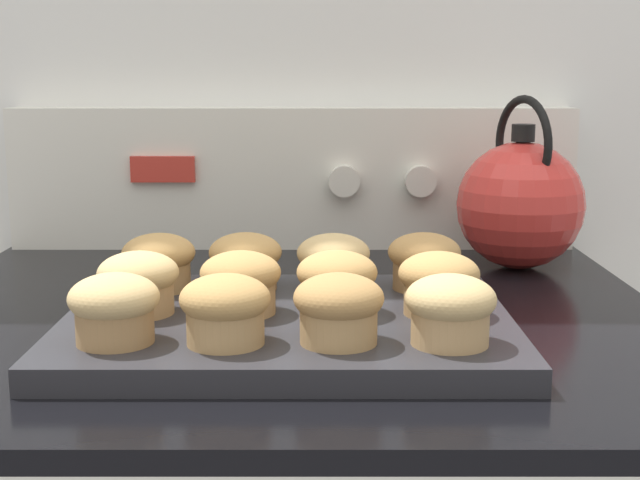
{
  "coord_description": "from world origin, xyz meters",
  "views": [
    {
      "loc": [
        0.04,
        -0.5,
        1.16
      ],
      "look_at": [
        0.04,
        0.27,
        1.01
      ],
      "focal_mm": 50.0,
      "sensor_mm": 36.0,
      "label": 1
    }
  ],
  "objects_px": {
    "muffin_r0_c2": "(335,308)",
    "muffin_r1_c0": "(134,282)",
    "muffin_r2_c1": "(242,260)",
    "muffin_r0_c3": "(446,309)",
    "tea_kettle": "(515,202)",
    "muffin_r0_c1": "(221,308)",
    "muffin_r1_c3": "(435,282)",
    "muffin_r1_c1": "(237,282)",
    "muffin_r2_c2": "(329,261)",
    "muffin_pan": "(284,325)",
    "muffin_r0_c0": "(110,308)",
    "muffin_r2_c3": "(420,260)",
    "muffin_r1_c2": "(333,281)",
    "muffin_r2_c0": "(155,261)"
  },
  "relations": [
    {
      "from": "muffin_r2_c1",
      "to": "muffin_r2_c2",
      "type": "distance_m",
      "value": 0.09
    },
    {
      "from": "muffin_r2_c2",
      "to": "muffin_r1_c0",
      "type": "bearing_deg",
      "value": -153.39
    },
    {
      "from": "muffin_r0_c0",
      "to": "muffin_r0_c1",
      "type": "bearing_deg",
      "value": -1.93
    },
    {
      "from": "muffin_r0_c2",
      "to": "muffin_r1_c1",
      "type": "distance_m",
      "value": 0.12
    },
    {
      "from": "muffin_pan",
      "to": "muffin_r1_c1",
      "type": "xyz_separation_m",
      "value": [
        -0.04,
        0.0,
        0.04
      ]
    },
    {
      "from": "muffin_r0_c3",
      "to": "tea_kettle",
      "type": "bearing_deg",
      "value": 70.17
    },
    {
      "from": "muffin_r0_c3",
      "to": "muffin_r1_c2",
      "type": "relative_size",
      "value": 1.0
    },
    {
      "from": "muffin_r1_c0",
      "to": "muffin_r1_c1",
      "type": "distance_m",
      "value": 0.09
    },
    {
      "from": "muffin_r0_c3",
      "to": "muffin_r1_c2",
      "type": "height_order",
      "value": "same"
    },
    {
      "from": "muffin_r2_c1",
      "to": "muffin_r1_c2",
      "type": "bearing_deg",
      "value": -45.17
    },
    {
      "from": "muffin_r1_c0",
      "to": "muffin_r1_c3",
      "type": "height_order",
      "value": "same"
    },
    {
      "from": "muffin_r1_c2",
      "to": "muffin_r1_c0",
      "type": "bearing_deg",
      "value": -179.06
    },
    {
      "from": "muffin_r0_c0",
      "to": "muffin_r1_c3",
      "type": "bearing_deg",
      "value": 17.53
    },
    {
      "from": "muffin_r0_c2",
      "to": "muffin_r1_c0",
      "type": "xyz_separation_m",
      "value": [
        -0.17,
        0.09,
        0.0
      ]
    },
    {
      "from": "muffin_pan",
      "to": "muffin_r1_c1",
      "type": "bearing_deg",
      "value": 179.46
    },
    {
      "from": "muffin_r0_c3",
      "to": "muffin_r2_c1",
      "type": "height_order",
      "value": "same"
    },
    {
      "from": "muffin_r2_c0",
      "to": "muffin_r2_c1",
      "type": "distance_m",
      "value": 0.08
    },
    {
      "from": "muffin_r1_c3",
      "to": "tea_kettle",
      "type": "xyz_separation_m",
      "value": [
        0.13,
        0.29,
        0.03
      ]
    },
    {
      "from": "muffin_r1_c2",
      "to": "muffin_r0_c2",
      "type": "bearing_deg",
      "value": -90.22
    },
    {
      "from": "muffin_r0_c3",
      "to": "tea_kettle",
      "type": "xyz_separation_m",
      "value": [
        0.14,
        0.37,
        0.03
      ]
    },
    {
      "from": "muffin_r0_c1",
      "to": "muffin_r2_c2",
      "type": "height_order",
      "value": "same"
    },
    {
      "from": "muffin_r1_c2",
      "to": "muffin_r2_c1",
      "type": "bearing_deg",
      "value": 134.83
    },
    {
      "from": "muffin_r1_c3",
      "to": "muffin_r2_c2",
      "type": "relative_size",
      "value": 1.0
    },
    {
      "from": "tea_kettle",
      "to": "muffin_r0_c2",
      "type": "bearing_deg",
      "value": -120.81
    },
    {
      "from": "muffin_r0_c2",
      "to": "muffin_r2_c0",
      "type": "xyz_separation_m",
      "value": [
        -0.17,
        0.17,
        0.0
      ]
    },
    {
      "from": "muffin_r0_c3",
      "to": "muffin_r2_c3",
      "type": "relative_size",
      "value": 1.0
    },
    {
      "from": "muffin_r0_c1",
      "to": "muffin_r1_c1",
      "type": "height_order",
      "value": "same"
    },
    {
      "from": "muffin_r0_c0",
      "to": "muffin_r1_c1",
      "type": "bearing_deg",
      "value": 43.51
    },
    {
      "from": "muffin_r0_c0",
      "to": "muffin_r0_c3",
      "type": "distance_m",
      "value": 0.26
    },
    {
      "from": "muffin_r1_c1",
      "to": "muffin_r2_c0",
      "type": "bearing_deg",
      "value": 135.33
    },
    {
      "from": "muffin_r1_c0",
      "to": "muffin_r2_c2",
      "type": "relative_size",
      "value": 1.0
    },
    {
      "from": "muffin_r0_c3",
      "to": "muffin_r2_c3",
      "type": "height_order",
      "value": "same"
    },
    {
      "from": "muffin_r1_c0",
      "to": "muffin_r1_c1",
      "type": "xyz_separation_m",
      "value": [
        0.09,
        0.0,
        0.0
      ]
    },
    {
      "from": "muffin_r1_c2",
      "to": "muffin_r1_c3",
      "type": "distance_m",
      "value": 0.09
    },
    {
      "from": "muffin_r2_c1",
      "to": "muffin_r0_c0",
      "type": "bearing_deg",
      "value": -116.55
    },
    {
      "from": "muffin_r0_c2",
      "to": "muffin_r2_c2",
      "type": "distance_m",
      "value": 0.17
    },
    {
      "from": "muffin_r1_c2",
      "to": "muffin_r1_c3",
      "type": "height_order",
      "value": "same"
    },
    {
      "from": "muffin_r2_c0",
      "to": "muffin_r2_c2",
      "type": "distance_m",
      "value": 0.17
    },
    {
      "from": "muffin_r2_c1",
      "to": "muffin_pan",
      "type": "bearing_deg",
      "value": -63.78
    },
    {
      "from": "muffin_r2_c2",
      "to": "muffin_r1_c3",
      "type": "bearing_deg",
      "value": -44.04
    },
    {
      "from": "muffin_r0_c1",
      "to": "muffin_r1_c3",
      "type": "xyz_separation_m",
      "value": [
        0.18,
        0.09,
        0.0
      ]
    },
    {
      "from": "muffin_r0_c2",
      "to": "muffin_r2_c0",
      "type": "distance_m",
      "value": 0.24
    },
    {
      "from": "muffin_r0_c3",
      "to": "muffin_r1_c0",
      "type": "height_order",
      "value": "same"
    },
    {
      "from": "muffin_r1_c0",
      "to": "muffin_r0_c2",
      "type": "bearing_deg",
      "value": -26.36
    },
    {
      "from": "muffin_r0_c0",
      "to": "muffin_r0_c3",
      "type": "bearing_deg",
      "value": -0.87
    },
    {
      "from": "muffin_pan",
      "to": "muffin_r2_c0",
      "type": "xyz_separation_m",
      "value": [
        -0.13,
        0.09,
        0.04
      ]
    },
    {
      "from": "muffin_r0_c1",
      "to": "muffin_r0_c2",
      "type": "bearing_deg",
      "value": 1.4
    },
    {
      "from": "muffin_r1_c3",
      "to": "muffin_r2_c0",
      "type": "height_order",
      "value": "same"
    },
    {
      "from": "muffin_r0_c1",
      "to": "muffin_r1_c1",
      "type": "xyz_separation_m",
      "value": [
        0.0,
        0.09,
        0.0
      ]
    },
    {
      "from": "muffin_r2_c1",
      "to": "muffin_r0_c2",
      "type": "bearing_deg",
      "value": -63.75
    }
  ]
}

